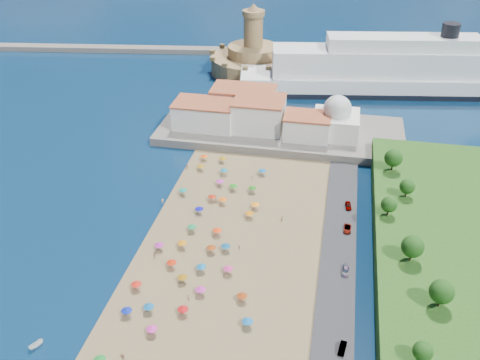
# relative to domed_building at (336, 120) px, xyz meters

# --- Properties ---
(ground) EXTENTS (700.00, 700.00, 0.00)m
(ground) POSITION_rel_domed_building_xyz_m (-30.00, -71.00, -8.97)
(ground) COLOR #071938
(ground) RESTS_ON ground
(terrace) EXTENTS (90.00, 36.00, 3.00)m
(terrace) POSITION_rel_domed_building_xyz_m (-20.00, 2.00, -7.47)
(terrace) COLOR #59544C
(terrace) RESTS_ON ground
(jetty) EXTENTS (18.00, 70.00, 2.40)m
(jetty) POSITION_rel_domed_building_xyz_m (-42.00, 37.00, -7.77)
(jetty) COLOR #59544C
(jetty) RESTS_ON ground
(breakwater) EXTENTS (199.03, 34.77, 2.60)m
(breakwater) POSITION_rel_domed_building_xyz_m (-140.00, 82.00, -7.67)
(breakwater) COLOR #59544C
(breakwater) RESTS_ON ground
(waterfront_buildings) EXTENTS (57.00, 29.00, 11.00)m
(waterfront_buildings) POSITION_rel_domed_building_xyz_m (-33.05, 2.64, -1.10)
(waterfront_buildings) COLOR silver
(waterfront_buildings) RESTS_ON terrace
(domed_building) EXTENTS (16.00, 16.00, 15.00)m
(domed_building) POSITION_rel_domed_building_xyz_m (0.00, 0.00, 0.00)
(domed_building) COLOR silver
(domed_building) RESTS_ON terrace
(fortress) EXTENTS (40.00, 40.00, 32.40)m
(fortress) POSITION_rel_domed_building_xyz_m (-42.00, 67.00, -2.29)
(fortress) COLOR #A58A52
(fortress) RESTS_ON ground
(cruise_ship) EXTENTS (140.46, 42.64, 30.35)m
(cruise_ship) POSITION_rel_domed_building_xyz_m (24.93, 54.71, 0.01)
(cruise_ship) COLOR black
(cruise_ship) RESTS_ON ground
(beach_parasols) EXTENTS (32.29, 115.46, 2.20)m
(beach_parasols) POSITION_rel_domed_building_xyz_m (-31.25, -79.87, -6.83)
(beach_parasols) COLOR gray
(beach_parasols) RESTS_ON beach
(beachgoers) EXTENTS (37.00, 96.59, 1.87)m
(beachgoers) POSITION_rel_domed_building_xyz_m (-32.27, -69.99, -7.87)
(beachgoers) COLOR tan
(beachgoers) RESTS_ON beach
(parked_cars) EXTENTS (2.17, 58.37, 1.37)m
(parked_cars) POSITION_rel_domed_building_xyz_m (6.00, -64.25, -7.64)
(parked_cars) COLOR gray
(parked_cars) RESTS_ON promenade
(hillside_trees) EXTENTS (16.12, 109.02, 7.79)m
(hillside_trees) POSITION_rel_domed_building_xyz_m (19.44, -81.07, 1.10)
(hillside_trees) COLOR #382314
(hillside_trees) RESTS_ON hillside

